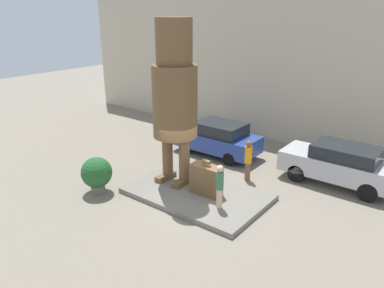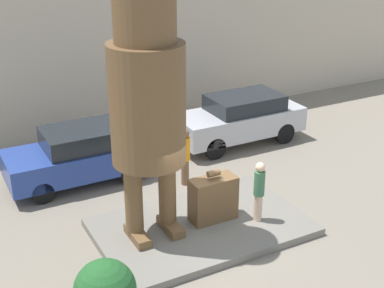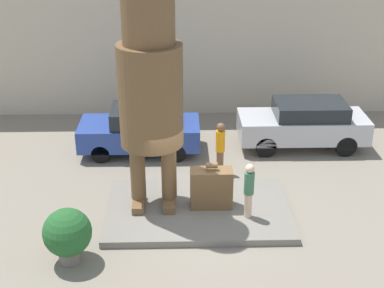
% 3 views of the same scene
% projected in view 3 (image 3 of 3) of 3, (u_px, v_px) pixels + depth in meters
% --- Properties ---
extents(ground_plane, '(60.00, 60.00, 0.00)m').
position_uv_depth(ground_plane, '(198.00, 213.00, 14.76)').
color(ground_plane, gray).
extents(pedestal, '(5.03, 3.20, 0.19)m').
position_uv_depth(pedestal, '(198.00, 210.00, 14.72)').
color(pedestal, slate).
rests_on(pedestal, ground_plane).
extents(building_backdrop, '(28.00, 0.60, 7.41)m').
position_uv_depth(building_backdrop, '(191.00, 19.00, 20.17)').
color(building_backdrop, beige).
rests_on(building_backdrop, ground_plane).
extents(statue_figure, '(1.65, 1.65, 6.10)m').
position_uv_depth(statue_figure, '(150.00, 81.00, 13.34)').
color(statue_figure, brown).
rests_on(statue_figure, pedestal).
extents(giant_suitcase, '(1.14, 0.53, 1.33)m').
position_uv_depth(giant_suitcase, '(211.00, 188.00, 14.51)').
color(giant_suitcase, brown).
rests_on(giant_suitcase, pedestal).
extents(tourist, '(0.26, 0.26, 1.56)m').
position_uv_depth(tourist, '(249.00, 188.00, 13.90)').
color(tourist, beige).
rests_on(tourist, pedestal).
extents(parked_car_blue, '(4.01, 1.77, 1.60)m').
position_uv_depth(parked_car_blue, '(141.00, 129.00, 17.94)').
color(parked_car_blue, '#284293').
rests_on(parked_car_blue, ground_plane).
extents(parked_car_silver, '(4.34, 1.72, 1.64)m').
position_uv_depth(parked_car_silver, '(304.00, 123.00, 18.28)').
color(parked_car_silver, '#B7B7BC').
rests_on(parked_car_silver, ground_plane).
extents(planter_pot, '(1.16, 1.16, 1.40)m').
position_uv_depth(planter_pot, '(67.00, 234.00, 12.49)').
color(planter_pot, '#70665B').
rests_on(planter_pot, ground_plane).
extents(worker_hivis, '(0.29, 0.29, 1.69)m').
position_uv_depth(worker_hivis, '(220.00, 146.00, 16.51)').
color(worker_hivis, brown).
rests_on(worker_hivis, ground_plane).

